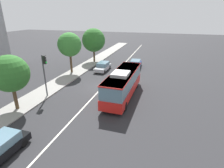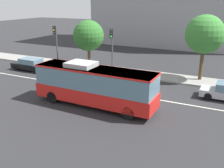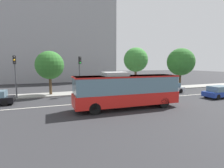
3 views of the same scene
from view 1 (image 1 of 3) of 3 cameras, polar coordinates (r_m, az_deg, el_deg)
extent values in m
plane|color=#28282B|center=(25.18, -3.02, -0.98)|extent=(160.00, 160.00, 0.00)
cube|color=gray|center=(27.99, -15.97, 0.68)|extent=(80.00, 3.16, 0.14)
cube|color=silver|center=(25.17, -3.02, -0.97)|extent=(76.00, 0.16, 0.01)
cube|color=red|center=(22.04, 3.45, -1.59)|extent=(10.05, 2.70, 1.10)
cube|color=slate|center=(21.56, 3.53, 1.69)|extent=(9.85, 2.62, 1.58)
cube|color=red|center=(21.32, 3.57, 3.53)|extent=(9.95, 2.67, 0.12)
cube|color=#B2B2B2|center=(20.14, 2.72, 3.20)|extent=(2.23, 1.84, 0.36)
cylinder|color=black|center=(25.53, 2.98, 0.55)|extent=(1.01, 0.32, 1.00)
cylinder|color=black|center=(25.10, 7.83, 0.00)|extent=(1.01, 0.32, 1.00)
cylinder|color=black|center=(19.59, -2.26, -6.17)|extent=(1.01, 0.32, 1.00)
cylinder|color=black|center=(19.03, 4.02, -7.10)|extent=(1.01, 0.32, 1.00)
cylinder|color=black|center=(16.01, -26.12, -16.35)|extent=(0.64, 0.23, 0.64)
cylinder|color=black|center=(17.05, -30.16, -14.70)|extent=(0.64, 0.23, 0.64)
cube|color=#1E3899|center=(34.67, 7.45, 6.06)|extent=(4.57, 1.98, 0.60)
cube|color=slate|center=(34.27, 7.44, 6.95)|extent=(2.58, 1.76, 0.64)
cylinder|color=black|center=(36.26, 6.49, 6.44)|extent=(0.65, 0.25, 0.64)
cylinder|color=black|center=(36.08, 9.01, 6.24)|extent=(0.65, 0.25, 0.64)
cylinder|color=black|center=(33.39, 5.72, 5.18)|extent=(0.65, 0.25, 0.64)
cylinder|color=black|center=(33.20, 8.46, 4.95)|extent=(0.65, 0.25, 0.64)
cube|color=#B7BABF|center=(32.48, -2.96, 5.17)|extent=(4.51, 1.84, 0.60)
cube|color=slate|center=(32.54, -2.83, 6.33)|extent=(2.53, 1.68, 0.64)
cylinder|color=black|center=(30.92, -2.51, 3.95)|extent=(0.64, 0.23, 0.64)
cylinder|color=black|center=(31.48, -5.26, 4.19)|extent=(0.64, 0.23, 0.64)
cylinder|color=black|center=(33.64, -0.79, 5.40)|extent=(0.64, 0.23, 0.64)
cylinder|color=black|center=(34.16, -3.35, 5.61)|extent=(0.64, 0.23, 0.64)
cylinder|color=#47474C|center=(22.78, -20.52, 2.20)|extent=(0.16, 0.16, 5.20)
cube|color=black|center=(22.10, -20.57, 7.18)|extent=(0.35, 0.31, 0.96)
sphere|color=#2D2D2D|center=(21.95, -20.34, 7.99)|extent=(0.22, 0.22, 0.22)
sphere|color=#2D2D2D|center=(22.02, -20.24, 7.18)|extent=(0.22, 0.22, 0.22)
sphere|color=#1ED838|center=(22.09, -20.13, 6.38)|extent=(0.22, 0.22, 0.22)
cylinder|color=#4C3823|center=(38.56, -5.67, 8.99)|extent=(0.36, 0.36, 2.76)
sphere|color=#2D6B28|center=(38.02, -5.84, 13.63)|extent=(4.71, 4.71, 4.71)
cylinder|color=#4C3823|center=(31.50, -12.80, 6.37)|extent=(0.36, 0.36, 3.40)
sphere|color=#387F33|center=(30.87, -13.28, 12.03)|extent=(3.88, 3.88, 3.88)
cylinder|color=#4C3823|center=(21.35, -28.22, -4.01)|extent=(0.36, 0.36, 2.64)
sphere|color=#2D6B28|center=(20.46, -29.53, 2.89)|extent=(3.71, 3.71, 3.71)
camera|label=2|loc=(31.54, 39.96, 13.98)|focal=40.42mm
camera|label=3|loc=(17.18, 52.94, -5.65)|focal=28.70mm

